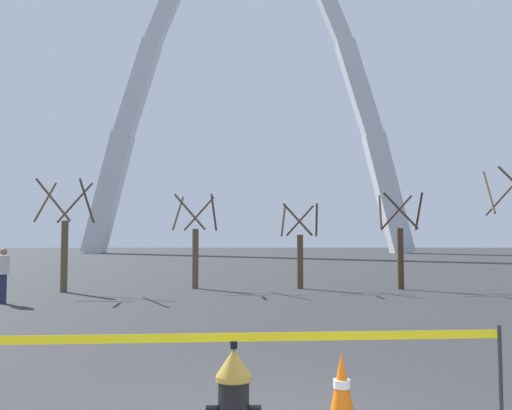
% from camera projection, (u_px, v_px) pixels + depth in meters
% --- Properties ---
extents(fire_hydrant, '(0.46, 0.48, 0.99)m').
position_uv_depth(fire_hydrant, '(234.00, 405.00, 4.47)').
color(fire_hydrant, black).
rests_on(fire_hydrant, ground).
extents(caution_tape_barrier, '(5.65, 0.36, 1.02)m').
position_uv_depth(caution_tape_barrier, '(204.00, 364.00, 4.92)').
color(caution_tape_barrier, '#232326').
rests_on(caution_tape_barrier, ground).
extents(traffic_cone_by_hydrant, '(0.36, 0.36, 0.73)m').
position_uv_depth(traffic_cone_by_hydrant, '(342.00, 390.00, 5.32)').
color(traffic_cone_by_hydrant, black).
rests_on(traffic_cone_by_hydrant, ground).
extents(monument_arch, '(45.05, 2.78, 49.92)m').
position_uv_depth(monument_arch, '(249.00, 97.00, 74.78)').
color(monument_arch, silver).
rests_on(monument_arch, ground).
extents(tree_far_left, '(1.83, 1.84, 3.95)m').
position_uv_depth(tree_far_left, '(65.00, 242.00, 18.98)').
color(tree_far_left, brown).
rests_on(tree_far_left, ground).
extents(tree_left_mid, '(1.64, 1.65, 3.54)m').
position_uv_depth(tree_left_mid, '(195.00, 247.00, 20.37)').
color(tree_left_mid, brown).
rests_on(tree_left_mid, ground).
extents(tree_center_left, '(1.49, 1.50, 3.19)m').
position_uv_depth(tree_center_left, '(300.00, 251.00, 20.27)').
color(tree_center_left, brown).
rests_on(tree_center_left, ground).
extents(tree_center_right, '(1.66, 1.67, 3.57)m').
position_uv_depth(tree_center_right, '(400.00, 247.00, 20.05)').
color(tree_center_right, '#473323').
rests_on(tree_center_right, ground).
extents(pedestrian_standing_center, '(0.24, 0.36, 1.59)m').
position_uv_depth(pedestrian_standing_center, '(3.00, 275.00, 15.56)').
color(pedestrian_standing_center, '#232847').
rests_on(pedestrian_standing_center, ground).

